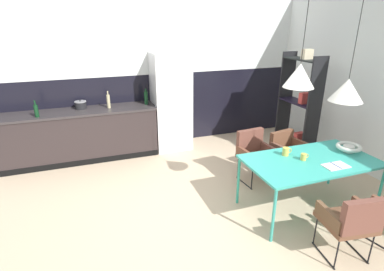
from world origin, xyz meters
TOP-DOWN VIEW (x-y plane):
  - ground_plane at (0.00, 0.00)m, footprint 7.90×7.90m
  - back_wall_splashback_dark at (0.00, 2.98)m, footprint 6.08×0.12m
  - back_wall_panel_upper at (0.00, 2.98)m, footprint 6.08×0.12m
  - kitchen_counter at (-1.54, 2.62)m, footprint 2.73×0.63m
  - refrigerator_column at (0.17, 2.62)m, footprint 0.69×0.60m
  - dining_table at (1.27, -0.06)m, footprint 1.68×0.93m
  - armchair_by_stool at (1.60, 0.86)m, footprint 0.56×0.55m
  - armchair_head_of_table at (1.06, -0.99)m, footprint 0.54×0.53m
  - armchair_facing_counter at (1.02, 0.90)m, footprint 0.53×0.52m
  - fruit_bowl at (1.93, -0.01)m, footprint 0.33×0.33m
  - open_book at (1.43, -0.32)m, footprint 0.31×0.19m
  - mug_dark_espresso at (1.05, 0.16)m, footprint 0.13×0.09m
  - mug_wide_latte at (1.18, -0.03)m, footprint 0.11×0.07m
  - cooking_pot at (-1.46, 2.73)m, footprint 0.20×0.20m
  - bottle_wine_green at (-2.14, 2.45)m, footprint 0.07×0.07m
  - bottle_spice_small at (-0.98, 2.62)m, footprint 0.06×0.06m
  - bottle_vinegar_dark at (-0.30, 2.64)m, footprint 0.07×0.07m
  - open_shelf_unit at (2.26, 1.50)m, footprint 0.30×0.84m
  - pendant_lamp_over_table_near at (0.94, -0.05)m, footprint 0.35×0.35m
  - pendant_lamp_over_table_far at (1.61, -0.11)m, footprint 0.40×0.40m

SIDE VIEW (x-z plane):
  - ground_plane at x=0.00m, z-range 0.00..0.00m
  - kitchen_counter at x=-1.54m, z-range 0.00..0.92m
  - armchair_by_stool at x=1.60m, z-range 0.12..0.84m
  - armchair_facing_counter at x=1.02m, z-range 0.10..0.91m
  - armchair_head_of_table at x=1.06m, z-range 0.11..0.91m
  - dining_table at x=1.27m, z-range 0.32..1.05m
  - back_wall_splashback_dark at x=0.00m, z-range 0.00..1.42m
  - open_book at x=1.43m, z-range 0.73..0.74m
  - mug_wide_latte at x=1.18m, z-range 0.73..0.82m
  - mug_dark_espresso at x=1.05m, z-range 0.73..0.84m
  - fruit_bowl at x=1.93m, z-range 0.74..0.84m
  - refrigerator_column at x=0.17m, z-range 0.00..1.85m
  - open_shelf_unit at x=2.26m, z-range 0.00..1.95m
  - cooking_pot at x=-1.46m, z-range 0.90..1.06m
  - bottle_wine_green at x=-2.14m, z-range 0.89..1.16m
  - bottle_spice_small at x=-0.98m, z-range 0.89..1.19m
  - bottle_vinegar_dark at x=-0.30m, z-range 0.89..1.19m
  - pendant_lamp_over_table_far at x=1.61m, z-range 0.96..2.27m
  - pendant_lamp_over_table_near at x=0.94m, z-range 1.27..2.37m
  - back_wall_panel_upper at x=0.00m, z-range 1.42..2.84m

